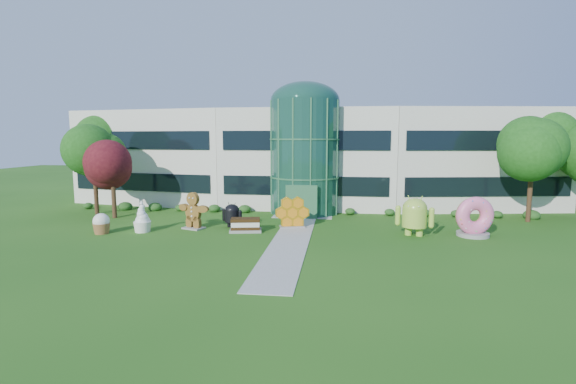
% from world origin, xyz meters
% --- Properties ---
extents(ground, '(140.00, 140.00, 0.00)m').
position_xyz_m(ground, '(0.00, 0.00, 0.00)').
color(ground, '#215114').
rests_on(ground, ground).
extents(building, '(46.00, 15.00, 9.30)m').
position_xyz_m(building, '(0.00, 18.00, 4.65)').
color(building, beige).
rests_on(building, ground).
extents(atrium, '(6.00, 6.00, 9.80)m').
position_xyz_m(atrium, '(0.00, 12.00, 4.90)').
color(atrium, '#194738').
rests_on(atrium, ground).
extents(walkway, '(2.40, 20.00, 0.04)m').
position_xyz_m(walkway, '(0.00, 2.00, 0.02)').
color(walkway, '#9E9E93').
rests_on(walkway, ground).
extents(tree_red, '(4.00, 4.00, 6.00)m').
position_xyz_m(tree_red, '(-15.50, 7.50, 3.00)').
color(tree_red, '#3F0C14').
rests_on(tree_red, ground).
extents(trees_backdrop, '(52.00, 8.00, 8.40)m').
position_xyz_m(trees_backdrop, '(0.00, 13.00, 4.20)').
color(trees_backdrop, '#1A4D13').
rests_on(trees_backdrop, ground).
extents(android_green, '(3.06, 2.46, 3.02)m').
position_xyz_m(android_green, '(8.17, 4.02, 1.51)').
color(android_green, '#9EC940').
rests_on(android_green, ground).
extents(android_black, '(2.13, 1.79, 2.05)m').
position_xyz_m(android_black, '(-4.82, 5.07, 1.03)').
color(android_black, black).
rests_on(android_black, ground).
extents(donut, '(2.83, 1.74, 2.74)m').
position_xyz_m(donut, '(12.11, 4.35, 1.37)').
color(donut, '#D7517F').
rests_on(donut, ground).
extents(gingerbread, '(3.17, 2.14, 2.73)m').
position_xyz_m(gingerbread, '(-7.49, 4.22, 1.37)').
color(gingerbread, brown).
rests_on(gingerbread, ground).
extents(ice_cream_sandwich, '(2.40, 1.50, 1.00)m').
position_xyz_m(ice_cream_sandwich, '(-3.49, 3.69, 0.50)').
color(ice_cream_sandwich, black).
rests_on(ice_cream_sandwich, ground).
extents(honeycomb, '(2.82, 1.66, 2.09)m').
position_xyz_m(honeycomb, '(-0.35, 5.45, 1.05)').
color(honeycomb, orange).
rests_on(honeycomb, ground).
extents(froyo, '(1.45, 1.45, 2.24)m').
position_xyz_m(froyo, '(-10.74, 2.80, 1.12)').
color(froyo, white).
rests_on(froyo, ground).
extents(cupcake, '(1.42, 1.42, 1.44)m').
position_xyz_m(cupcake, '(-13.32, 1.94, 0.72)').
color(cupcake, white).
rests_on(cupcake, ground).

